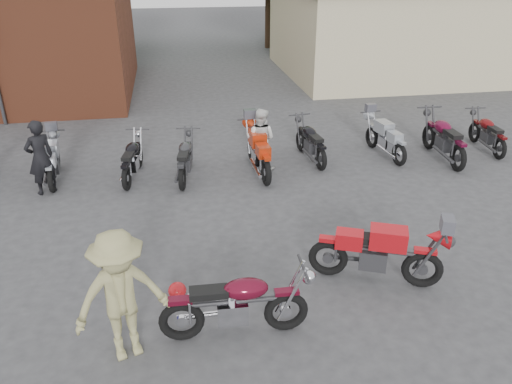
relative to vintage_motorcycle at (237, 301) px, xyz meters
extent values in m
plane|color=#353537|center=(0.89, 0.66, -0.58)|extent=(90.00, 90.00, 0.00)
cube|color=tan|center=(9.39, 15.66, 1.17)|extent=(10.00, 8.00, 3.50)
ellipsoid|color=red|center=(-0.81, 0.98, -0.45)|extent=(0.35, 0.35, 0.26)
imported|color=black|center=(-3.57, 5.27, 0.26)|extent=(0.73, 0.68, 1.68)
imported|color=silver|center=(1.38, 5.81, 0.18)|extent=(0.93, 0.87, 1.52)
imported|color=#928D5A|center=(-1.49, -0.12, 0.35)|extent=(1.36, 1.02, 1.87)
camera|label=1|loc=(-0.69, -5.43, 4.29)|focal=35.00mm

